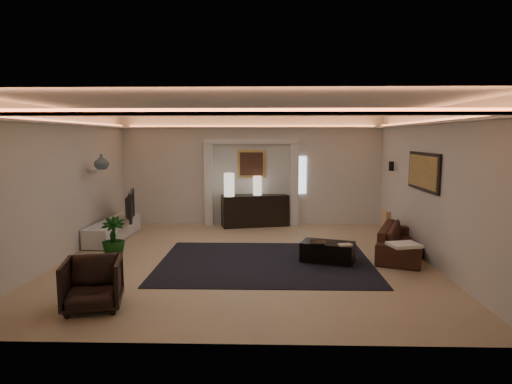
{
  "coord_description": "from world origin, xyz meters",
  "views": [
    {
      "loc": [
        0.44,
        -8.25,
        2.37
      ],
      "look_at": [
        0.2,
        0.6,
        1.25
      ],
      "focal_mm": 30.65,
      "sensor_mm": 36.0,
      "label": 1
    }
  ],
  "objects_px": {
    "console": "(255,211)",
    "armchair": "(93,284)",
    "sofa": "(403,241)",
    "coffee_table": "(328,252)"
  },
  "relations": [
    {
      "from": "coffee_table",
      "to": "armchair",
      "type": "relative_size",
      "value": 1.25
    },
    {
      "from": "coffee_table",
      "to": "sofa",
      "type": "bearing_deg",
      "value": 36.57
    },
    {
      "from": "console",
      "to": "coffee_table",
      "type": "relative_size",
      "value": 1.79
    },
    {
      "from": "sofa",
      "to": "console",
      "type": "bearing_deg",
      "value": 68.1
    },
    {
      "from": "console",
      "to": "sofa",
      "type": "xyz_separation_m",
      "value": [
        3.05,
        -2.88,
        -0.1
      ]
    },
    {
      "from": "console",
      "to": "armchair",
      "type": "distance_m",
      "value": 6.11
    },
    {
      "from": "sofa",
      "to": "coffee_table",
      "type": "xyz_separation_m",
      "value": [
        -1.56,
        -0.5,
        -0.1
      ]
    },
    {
      "from": "console",
      "to": "armchair",
      "type": "relative_size",
      "value": 2.24
    },
    {
      "from": "sofa",
      "to": "armchair",
      "type": "xyz_separation_m",
      "value": [
        -5.12,
        -2.87,
        0.05
      ]
    },
    {
      "from": "console",
      "to": "sofa",
      "type": "relative_size",
      "value": 0.85
    }
  ]
}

